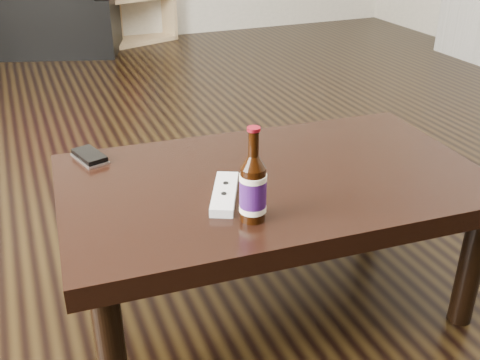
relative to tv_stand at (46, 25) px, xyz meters
name	(u,v)px	position (x,y,z in m)	size (l,w,h in m)	color
floor	(263,234)	(0.43, -2.81, -0.20)	(5.00, 6.00, 0.01)	black
tv_stand	(46,25)	(0.00, 0.00, 0.00)	(0.99, 0.50, 0.40)	black
coffee_table	(273,194)	(0.30, -3.13, 0.15)	(1.10, 0.69, 0.40)	black
beer_bottle	(253,188)	(0.17, -3.31, 0.28)	(0.08, 0.08, 0.22)	black
phone	(90,157)	(-0.12, -2.86, 0.21)	(0.09, 0.13, 0.02)	silver
remote	(225,194)	(0.14, -3.20, 0.21)	(0.13, 0.19, 0.02)	silver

